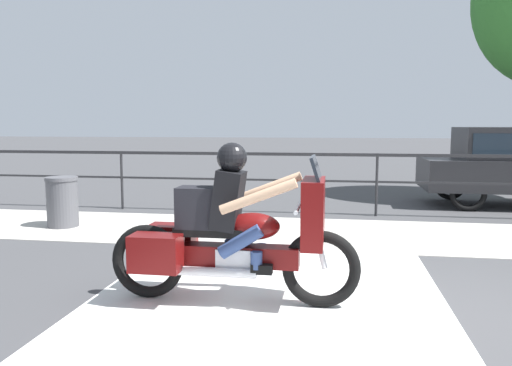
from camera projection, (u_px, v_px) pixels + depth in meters
name	position (u px, v px, depth m)	size (l,w,h in m)	color
ground_plane	(420.00, 318.00, 4.51)	(120.00, 120.00, 0.00)	#424244
sidewalk_band	(384.00, 235.00, 7.84)	(44.00, 2.40, 0.01)	#B7B2A8
crosswalk_band	(261.00, 316.00, 4.53)	(3.50, 6.00, 0.01)	silver
fence_railing	(377.00, 167.00, 9.38)	(36.00, 0.05, 1.19)	#232326
motorcycle	(232.00, 233.00, 4.82)	(2.47, 0.76, 1.57)	black
trash_bin	(62.00, 202.00, 8.44)	(0.54, 0.54, 0.86)	#515156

